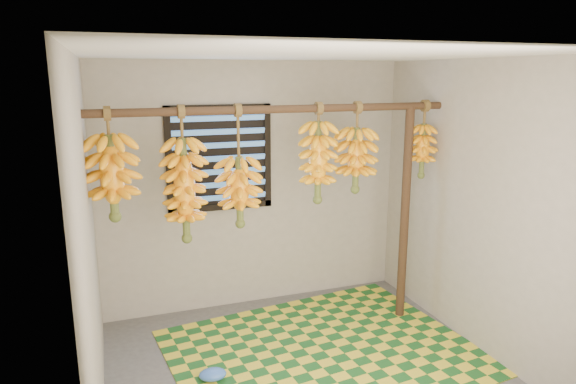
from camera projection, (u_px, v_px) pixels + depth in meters
name	position (u px, v px, depth m)	size (l,w,h in m)	color
floor	(312.00, 380.00, 3.92)	(3.00, 3.00, 0.01)	#494949
ceiling	(316.00, 54.00, 3.38)	(3.00, 3.00, 0.01)	silver
wall_back	(255.00, 186.00, 5.03)	(3.00, 0.01, 2.40)	gray
wall_left	(88.00, 253.00, 3.15)	(0.01, 3.00, 2.40)	gray
wall_right	(486.00, 210.00, 4.14)	(0.01, 3.00, 2.40)	gray
window	(220.00, 158.00, 4.82)	(1.00, 0.04, 1.00)	black
hanging_pole	(282.00, 109.00, 4.11)	(0.06, 0.06, 3.00)	#3D2718
support_post	(405.00, 216.00, 4.73)	(0.08, 0.08, 2.00)	#3D2718
woven_mat	(324.00, 351.00, 4.30)	(2.44, 1.96, 0.01)	#174F1D
plastic_bag	(213.00, 374.00, 3.89)	(0.21, 0.15, 0.09)	blue
banana_bunch_a	(112.00, 178.00, 3.78)	(0.37, 0.37, 0.84)	brown
banana_bunch_b	(185.00, 190.00, 3.98)	(0.33, 0.33, 1.07)	brown
banana_bunch_c	(240.00, 192.00, 4.14)	(0.36, 0.36, 0.99)	brown
banana_bunch_d	(318.00, 162.00, 4.32)	(0.31, 0.31, 0.84)	brown
banana_bunch_e	(356.00, 160.00, 4.44)	(0.36, 0.36, 0.78)	brown
banana_bunch_f	(422.00, 151.00, 4.65)	(0.25, 0.25, 0.70)	brown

